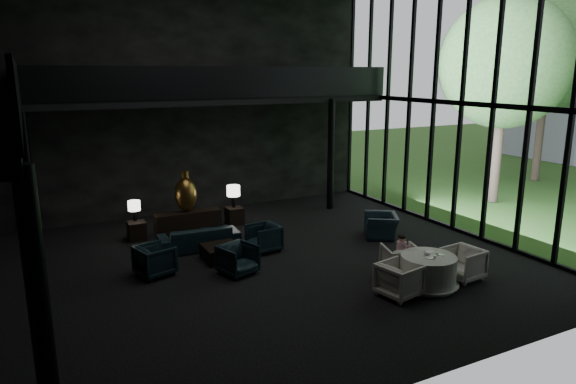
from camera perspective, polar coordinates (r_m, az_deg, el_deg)
name	(u,v)px	position (r m, az deg, el deg)	size (l,w,h in m)	color
floor	(253,265)	(13.57, -3.88, -8.12)	(14.00, 12.00, 0.02)	black
wall_back	(183,99)	(18.34, -11.61, 10.05)	(14.00, 0.04, 8.00)	black
wall_front	(416,139)	(7.55, 14.02, 5.74)	(14.00, 0.04, 8.00)	black
curtain_wall	(462,103)	(16.65, 18.75, 9.33)	(0.20, 12.00, 8.00)	black
mezzanine_back	(220,100)	(17.69, -7.56, 10.09)	(12.00, 2.00, 0.25)	black
railing_left	(17,89)	(11.65, -27.88, 10.09)	(0.06, 12.00, 1.00)	black
railing_back	(230,82)	(16.73, -6.44, 12.01)	(12.00, 0.06, 1.00)	black
column_sw	(43,338)	(6.63, -25.58, -14.43)	(0.24, 0.24, 4.00)	black
column_nw	(28,170)	(17.59, -26.90, 2.19)	(0.24, 0.24, 4.00)	black
column_ne	(331,155)	(18.65, 4.78, 4.13)	(0.24, 0.24, 4.00)	black
tree_near	(505,63)	(20.97, 22.99, 13.04)	(4.80, 4.80, 7.65)	#382D23
tree_far	(549,47)	(26.14, 27.04, 14.15)	(5.60, 5.60, 8.80)	#382D23
console	(188,222)	(16.45, -11.03, -3.28)	(2.07, 0.47, 0.66)	black
bronze_urn	(186,194)	(16.35, -11.29, -0.21)	(0.69, 0.69, 1.28)	#A1682F
side_table_left	(137,231)	(16.06, -16.45, -4.17)	(0.51, 0.51, 0.56)	black
table_lamp_left	(134,207)	(16.02, -16.73, -1.55)	(0.37, 0.37, 0.61)	black
side_table_right	(235,216)	(17.05, -5.96, -2.65)	(0.52, 0.52, 0.58)	black
table_lamp_right	(233,192)	(16.89, -6.09, 0.03)	(0.43, 0.43, 0.73)	black
sofa	(199,233)	(14.81, -9.87, -4.46)	(2.46, 0.72, 0.96)	black
lounge_armchair_west	(155,257)	(13.19, -14.58, -7.03)	(0.90, 0.84, 0.93)	black
lounge_armchair_east	(264,235)	(14.45, -2.71, -4.84)	(0.88, 0.83, 0.91)	black
lounge_armchair_south	(238,257)	(12.91, -5.60, -7.16)	(0.87, 0.81, 0.90)	black
window_armchair	(381,222)	(15.89, 10.34, -3.28)	(1.09, 0.71, 0.96)	black
coffee_table	(221,253)	(13.95, -7.45, -6.69)	(0.92, 0.92, 0.41)	black
dining_table	(428,273)	(12.62, 15.26, -8.66)	(1.46, 1.46, 0.75)	white
dining_chair_north	(401,258)	(13.06, 12.41, -7.14)	(0.89, 0.83, 0.91)	white
dining_chair_east	(463,260)	(13.23, 18.85, -7.19)	(0.93, 0.87, 0.95)	white
dining_chair_west	(399,276)	(11.87, 12.28, -9.12)	(0.93, 0.87, 0.96)	silver
child	(402,245)	(13.13, 12.53, -5.81)	(0.26, 0.26, 0.55)	beige
plate_a	(430,258)	(12.34, 15.48, -7.05)	(0.25, 0.25, 0.02)	white
plate_b	(429,251)	(12.76, 15.37, -6.37)	(0.22, 0.22, 0.02)	white
saucer	(441,255)	(12.60, 16.66, -6.70)	(0.16, 0.16, 0.01)	white
coffee_cup	(437,253)	(12.59, 16.23, -6.53)	(0.07, 0.07, 0.05)	white
cereal_bowl	(427,254)	(12.50, 15.21, -6.62)	(0.16, 0.16, 0.08)	white
cream_pot	(435,257)	(12.32, 15.99, -6.97)	(0.06, 0.06, 0.07)	#99999E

